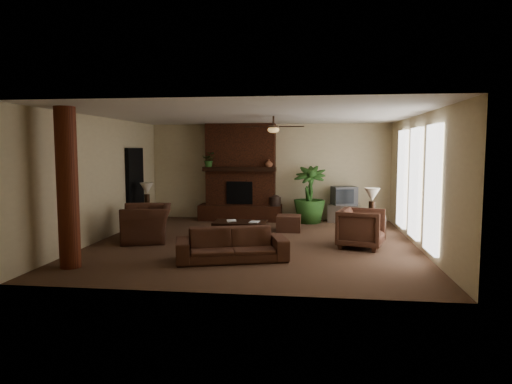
# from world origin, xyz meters

# --- Properties ---
(room_shell) EXTENTS (7.00, 7.00, 7.00)m
(room_shell) POSITION_xyz_m (0.00, 0.00, 1.40)
(room_shell) COLOR brown
(room_shell) RESTS_ON ground
(fireplace) EXTENTS (2.40, 0.70, 2.80)m
(fireplace) POSITION_xyz_m (-0.80, 3.22, 1.16)
(fireplace) COLOR #4D2414
(fireplace) RESTS_ON ground
(windows) EXTENTS (0.08, 3.65, 2.35)m
(windows) POSITION_xyz_m (3.45, 0.20, 1.35)
(windows) COLOR white
(windows) RESTS_ON ground
(log_column) EXTENTS (0.36, 0.36, 2.80)m
(log_column) POSITION_xyz_m (-2.95, -2.40, 1.40)
(log_column) COLOR maroon
(log_column) RESTS_ON ground
(doorway) EXTENTS (0.10, 1.00, 2.10)m
(doorway) POSITION_xyz_m (-3.44, 1.80, 1.05)
(doorway) COLOR black
(doorway) RESTS_ON ground
(ceiling_fan) EXTENTS (1.35, 1.35, 0.37)m
(ceiling_fan) POSITION_xyz_m (0.40, 0.30, 2.53)
(ceiling_fan) COLOR black
(ceiling_fan) RESTS_ON ceiling
(sofa) EXTENTS (2.14, 1.15, 0.80)m
(sofa) POSITION_xyz_m (-0.21, -1.57, 0.40)
(sofa) COLOR #4F2F21
(sofa) RESTS_ON ground
(armchair_left) EXTENTS (1.13, 1.41, 1.08)m
(armchair_left) POSITION_xyz_m (-2.44, -0.01, 0.54)
(armchair_left) COLOR #4F2F21
(armchair_left) RESTS_ON ground
(armchair_right) EXTENTS (1.04, 1.08, 0.91)m
(armchair_right) POSITION_xyz_m (2.30, -0.17, 0.45)
(armchair_right) COLOR #4F2F21
(armchair_right) RESTS_ON ground
(coffee_table) EXTENTS (1.20, 0.70, 0.43)m
(coffee_table) POSITION_xyz_m (-0.35, 0.30, 0.37)
(coffee_table) COLOR black
(coffee_table) RESTS_ON ground
(ottoman) EXTENTS (0.60, 0.60, 0.40)m
(ottoman) POSITION_xyz_m (0.69, 1.57, 0.20)
(ottoman) COLOR #4F2F21
(ottoman) RESTS_ON ground
(tv_stand) EXTENTS (0.94, 0.68, 0.50)m
(tv_stand) POSITION_xyz_m (2.17, 3.15, 0.25)
(tv_stand) COLOR #B3B3B5
(tv_stand) RESTS_ON ground
(tv) EXTENTS (0.76, 0.67, 0.52)m
(tv) POSITION_xyz_m (2.17, 3.14, 0.76)
(tv) COLOR #3D3D40
(tv) RESTS_ON tv_stand
(floor_vase) EXTENTS (0.34, 0.34, 0.77)m
(floor_vase) POSITION_xyz_m (0.22, 3.06, 0.43)
(floor_vase) COLOR #30211A
(floor_vase) RESTS_ON ground
(floor_plant) EXTENTS (1.06, 1.68, 0.90)m
(floor_plant) POSITION_xyz_m (1.20, 2.93, 0.45)
(floor_plant) COLOR #2D5622
(floor_plant) RESTS_ON ground
(side_table_left) EXTENTS (0.54, 0.54, 0.55)m
(side_table_left) POSITION_xyz_m (-2.97, 1.53, 0.28)
(side_table_left) COLOR black
(side_table_left) RESTS_ON ground
(lamp_left) EXTENTS (0.42, 0.42, 0.65)m
(lamp_left) POSITION_xyz_m (-3.01, 1.51, 1.00)
(lamp_left) COLOR black
(lamp_left) RESTS_ON side_table_left
(side_table_right) EXTENTS (0.66, 0.66, 0.55)m
(side_table_right) POSITION_xyz_m (2.64, 0.64, 0.28)
(side_table_right) COLOR black
(side_table_right) RESTS_ON ground
(lamp_right) EXTENTS (0.40, 0.40, 0.65)m
(lamp_right) POSITION_xyz_m (2.61, 0.62, 1.00)
(lamp_right) COLOR black
(lamp_right) RESTS_ON side_table_right
(mantel_plant) EXTENTS (0.42, 0.46, 0.33)m
(mantel_plant) POSITION_xyz_m (-1.66, 2.91, 1.72)
(mantel_plant) COLOR #2D5622
(mantel_plant) RESTS_ON fireplace
(mantel_vase) EXTENTS (0.24, 0.25, 0.22)m
(mantel_vase) POSITION_xyz_m (0.06, 2.91, 1.67)
(mantel_vase) COLOR brown
(mantel_vase) RESTS_ON fireplace
(book_a) EXTENTS (0.22, 0.08, 0.29)m
(book_a) POSITION_xyz_m (-0.66, 0.26, 0.57)
(book_a) COLOR #999999
(book_a) RESTS_ON coffee_table
(book_b) EXTENTS (0.21, 0.04, 0.29)m
(book_b) POSITION_xyz_m (-0.12, 0.22, 0.58)
(book_b) COLOR #999999
(book_b) RESTS_ON coffee_table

